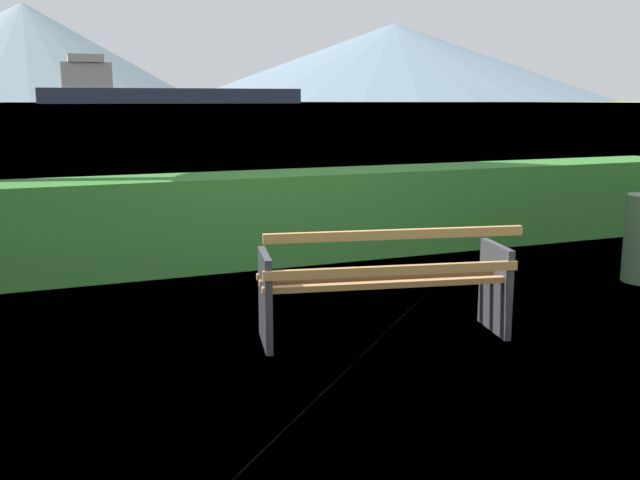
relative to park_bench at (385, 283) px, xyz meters
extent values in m
plane|color=olive|center=(0.01, 0.06, -0.43)|extent=(1400.00, 1400.00, 0.00)
plane|color=slate|center=(0.01, 307.59, -0.43)|extent=(620.00, 620.00, 0.00)
cube|color=#A0703F|center=(-0.03, -0.13, 0.02)|extent=(1.81, 0.44, 0.04)
cube|color=#A0703F|center=(0.01, 0.06, 0.02)|extent=(1.81, 0.44, 0.04)
cube|color=#A0703F|center=(0.05, 0.25, 0.02)|extent=(1.81, 0.44, 0.04)
cube|color=#A0703F|center=(-0.04, -0.20, 0.14)|extent=(1.80, 0.41, 0.06)
cube|color=#A0703F|center=(-0.05, -0.25, 0.41)|extent=(1.80, 0.41, 0.06)
cube|color=#2D2D33|center=(-0.85, 0.22, -0.09)|extent=(0.15, 0.51, 0.68)
cube|color=#2D2D33|center=(0.87, -0.14, -0.09)|extent=(0.15, 0.51, 0.68)
cube|color=#2D6B28|center=(0.01, 2.84, 0.05)|extent=(11.22, 0.84, 0.96)
cube|color=#2D384C|center=(56.42, 308.32, 2.73)|extent=(109.99, 21.35, 6.32)
cube|color=beige|center=(21.45, 309.85, 10.94)|extent=(20.32, 15.79, 10.10)
cube|color=beige|center=(21.45, 309.85, 17.57)|extent=(14.49, 17.19, 3.16)
cone|color=slate|center=(0.01, 586.71, 35.50)|extent=(254.76, 254.76, 71.87)
cone|color=slate|center=(316.92, 603.02, 34.77)|extent=(391.56, 391.56, 70.40)
camera|label=1|loc=(-2.34, -4.51, 1.31)|focal=40.17mm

